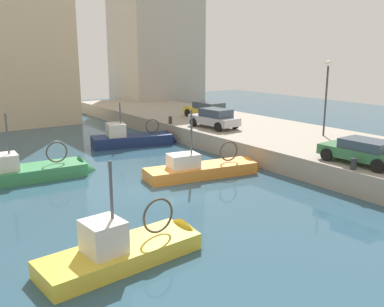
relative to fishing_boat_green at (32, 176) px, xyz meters
The scene contains 14 objects.
water_surface 6.87m from the fishing_boat_green, 50.20° to the right, with size 80.00×80.00×0.00m, color #2D5166.
quay_wall 16.75m from the fishing_boat_green, 18.36° to the right, with size 9.00×56.00×1.20m, color #9E9384.
fishing_boat_green is the anchor object (origin of this frame).
fishing_boat_orange 9.33m from the fishing_boat_green, 31.39° to the right, with size 7.10×2.84×4.43m.
fishing_boat_navy 9.55m from the fishing_boat_green, 26.74° to the left, with size 6.63×3.27×3.98m.
fishing_boat_yellow 11.15m from the fishing_boat_green, 89.26° to the right, with size 6.18×2.25×4.24m.
parked_car_green 17.05m from the fishing_boat_green, 39.99° to the right, with size 2.08×4.09×1.23m.
parked_car_silver 13.55m from the fishing_boat_green, ahead, with size 2.13×4.02×1.39m.
parked_car_yellow 16.87m from the fishing_boat_green, 18.96° to the left, with size 2.22×4.37×1.30m.
mooring_bollard_south 16.33m from the fishing_boat_green, 43.83° to the right, with size 0.28×0.28×0.55m, color #2D2D33.
mooring_bollard_mid 12.73m from the fishing_boat_green, 21.92° to the left, with size 0.28×0.28×0.55m, color #2D2D33.
quay_streetlamp 18.64m from the fishing_boat_green, 16.41° to the right, with size 0.36×0.36×4.83m.
waterfront_building_west_mid 21.54m from the fishing_boat_green, 80.11° to the left, with size 11.37×7.92×18.55m.
waterfront_building_central 32.04m from the fishing_boat_green, 46.76° to the left, with size 9.34×7.91×18.86m.
Camera 1 is at (-10.10, -17.53, 6.64)m, focal length 40.24 mm.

